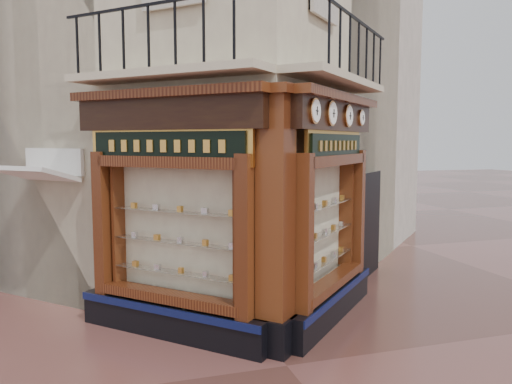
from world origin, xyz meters
name	(u,v)px	position (x,y,z in m)	size (l,w,h in m)	color
ground	(287,366)	(0.00, 0.00, 0.00)	(80.00, 80.00, 0.00)	#542F27
main_building	(200,26)	(0.00, 6.16, 6.00)	(8.00, 8.00, 12.00)	beige
neighbour_left	(97,58)	(-2.47, 8.63, 5.50)	(8.00, 8.00, 11.00)	beige
neighbour_right	(264,66)	(2.47, 8.63, 5.50)	(8.00, 8.00, 11.00)	beige
shopfront_left	(170,217)	(-1.41, 1.57, 1.98)	(2.86, 2.86, 3.98)	black
shopfront_right	(331,209)	(1.41, 1.57, 1.98)	(2.86, 2.86, 3.98)	black
corner_pilaster	(276,225)	(0.00, 0.50, 1.95)	(0.85, 0.85, 3.98)	black
balcony	(256,76)	(0.00, 1.49, 4.22)	(5.94, 2.97, 1.03)	beige
clock_a	(315,111)	(0.61, 0.51, 3.62)	(0.31, 0.31, 0.39)	#C78342
clock_b	(332,113)	(1.14, 1.04, 3.62)	(0.32, 0.32, 0.41)	#C78342
clock_c	(348,116)	(1.77, 1.66, 3.62)	(0.32, 0.32, 0.40)	#C78342
clock_d	(361,118)	(2.34, 2.23, 3.62)	(0.26, 0.26, 0.31)	#C78342
awning	(40,313)	(-3.60, 3.40, 0.00)	(1.48, 0.89, 0.08)	silver
signboard_left	(166,146)	(-1.46, 1.51, 3.10)	(2.23, 2.23, 0.60)	gold
signboard_right	(336,146)	(1.46, 1.51, 3.10)	(1.94, 1.94, 0.52)	gold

